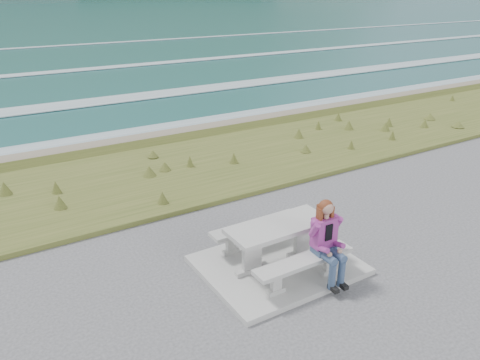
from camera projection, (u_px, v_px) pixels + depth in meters
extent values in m
cube|color=#ACABA6|center=(278.00, 265.00, 8.18)|extent=(2.60, 2.10, 0.10)
cube|color=#ACABA6|center=(252.00, 269.00, 7.88)|extent=(0.62, 0.12, 0.08)
cube|color=#ACABA6|center=(252.00, 254.00, 7.77)|extent=(0.34, 0.09, 0.51)
cube|color=#ACABA6|center=(252.00, 239.00, 7.66)|extent=(0.62, 0.12, 0.08)
cube|color=#ACABA6|center=(302.00, 252.00, 8.40)|extent=(0.62, 0.12, 0.08)
cube|color=#ACABA6|center=(303.00, 238.00, 8.29)|extent=(0.34, 0.09, 0.51)
cube|color=#ACABA6|center=(304.00, 223.00, 8.18)|extent=(0.62, 0.12, 0.08)
cube|color=#ACABA6|center=(279.00, 226.00, 7.89)|extent=(1.80, 0.75, 0.08)
cube|color=#ACABA6|center=(276.00, 291.00, 7.33)|extent=(0.30, 0.12, 0.08)
cube|color=#ACABA6|center=(276.00, 283.00, 7.27)|extent=(0.17, 0.09, 0.22)
cube|color=#ACABA6|center=(276.00, 275.00, 7.22)|extent=(0.30, 0.12, 0.08)
cube|color=#ACABA6|center=(328.00, 271.00, 7.85)|extent=(0.30, 0.12, 0.08)
cube|color=#ACABA6|center=(329.00, 263.00, 7.79)|extent=(0.17, 0.09, 0.22)
cube|color=#ACABA6|center=(330.00, 255.00, 7.74)|extent=(0.30, 0.12, 0.08)
cube|color=#ACABA6|center=(304.00, 261.00, 7.45)|extent=(1.80, 0.35, 0.07)
cube|color=#ACABA6|center=(231.00, 251.00, 8.43)|extent=(0.30, 0.12, 0.08)
cube|color=#ACABA6|center=(231.00, 244.00, 8.38)|extent=(0.17, 0.09, 0.22)
cube|color=#ACABA6|center=(231.00, 236.00, 8.32)|extent=(0.30, 0.12, 0.08)
cube|color=#ACABA6|center=(279.00, 236.00, 8.95)|extent=(0.30, 0.12, 0.08)
cube|color=#ACABA6|center=(279.00, 229.00, 8.90)|extent=(0.17, 0.09, 0.22)
cube|color=#ACABA6|center=(280.00, 222.00, 8.84)|extent=(0.30, 0.12, 0.08)
cube|color=#ACABA6|center=(256.00, 225.00, 8.55)|extent=(1.80, 0.35, 0.07)
cube|color=#3D4D1D|center=(165.00, 176.00, 12.13)|extent=(160.00, 4.50, 0.22)
cube|color=#706754|center=(128.00, 146.00, 14.42)|extent=(160.00, 0.80, 2.20)
cube|color=silver|center=(84.00, 146.00, 19.89)|extent=(220.00, 3.00, 0.06)
cube|color=silver|center=(47.00, 107.00, 26.19)|extent=(220.00, 2.00, 0.06)
cube|color=silver|center=(16.00, 75.00, 35.63)|extent=(220.00, 1.40, 0.06)
cube|color=navy|center=(330.00, 267.00, 7.52)|extent=(0.39, 0.69, 0.56)
cube|color=#953085|center=(324.00, 232.00, 7.50)|extent=(0.40, 0.25, 0.50)
sphere|color=tan|center=(327.00, 208.00, 7.32)|extent=(0.21, 0.21, 0.21)
sphere|color=maroon|center=(326.00, 207.00, 7.33)|extent=(0.23, 0.23, 0.23)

